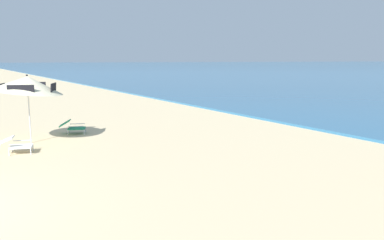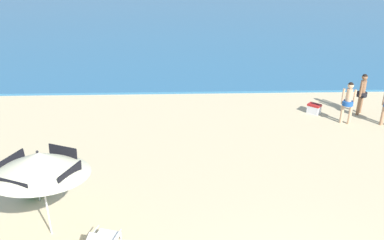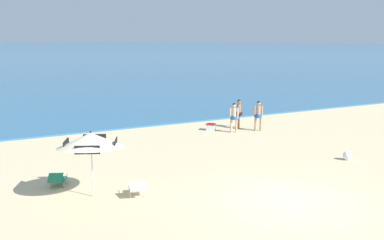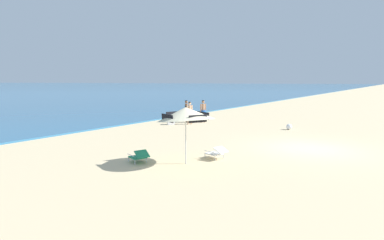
{
  "view_description": "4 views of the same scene",
  "coord_description": "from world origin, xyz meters",
  "px_view_note": "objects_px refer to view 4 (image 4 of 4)",
  "views": [
    {
      "loc": [
        7.73,
        1.38,
        2.68
      ],
      "look_at": [
        -1.61,
        7.08,
        0.96
      ],
      "focal_mm": 35.96,
      "sensor_mm": 36.0,
      "label": 1
    },
    {
      "loc": [
        -2.39,
        -4.22,
        6.17
      ],
      "look_at": [
        -1.98,
        8.13,
        0.77
      ],
      "focal_mm": 36.61,
      "sensor_mm": 36.0,
      "label": 2
    },
    {
      "loc": [
        -8.58,
        -9.9,
        5.11
      ],
      "look_at": [
        0.22,
        7.21,
        1.41
      ],
      "focal_mm": 39.23,
      "sensor_mm": 36.0,
      "label": 3
    },
    {
      "loc": [
        -15.25,
        -3.4,
        3.11
      ],
      "look_at": [
        -0.66,
        6.15,
        1.0
      ],
      "focal_mm": 29.9,
      "sensor_mm": 36.0,
      "label": 4
    }
  ],
  "objects_px": {
    "lounge_chair_under_umbrella": "(217,152)",
    "person_standing_near_shore": "(186,109)",
    "person_wading_in": "(190,111)",
    "cooler_box": "(171,122)",
    "beach_ball": "(289,127)",
    "person_standing_beside": "(203,110)",
    "lounge_chair_beside_umbrella": "(139,156)",
    "beach_umbrella_striped_main": "(186,114)"
  },
  "relations": [
    {
      "from": "lounge_chair_beside_umbrella",
      "to": "cooler_box",
      "type": "distance_m",
      "value": 10.96
    },
    {
      "from": "lounge_chair_beside_umbrella",
      "to": "beach_ball",
      "type": "bearing_deg",
      "value": -11.1
    },
    {
      "from": "cooler_box",
      "to": "beach_ball",
      "type": "distance_m",
      "value": 8.19
    },
    {
      "from": "lounge_chair_beside_umbrella",
      "to": "person_standing_beside",
      "type": "distance_m",
      "value": 12.56
    },
    {
      "from": "person_wading_in",
      "to": "person_standing_near_shore",
      "type": "bearing_deg",
      "value": 44.68
    },
    {
      "from": "person_standing_near_shore",
      "to": "cooler_box",
      "type": "xyz_separation_m",
      "value": [
        -1.81,
        0.11,
        -0.77
      ]
    },
    {
      "from": "person_wading_in",
      "to": "cooler_box",
      "type": "distance_m",
      "value": 1.56
    },
    {
      "from": "cooler_box",
      "to": "person_standing_beside",
      "type": "bearing_deg",
      "value": -28.79
    },
    {
      "from": "person_standing_beside",
      "to": "beach_ball",
      "type": "bearing_deg",
      "value": -90.64
    },
    {
      "from": "lounge_chair_under_umbrella",
      "to": "person_standing_near_shore",
      "type": "xyz_separation_m",
      "value": [
        9.05,
        7.63,
        0.7
      ]
    },
    {
      "from": "lounge_chair_beside_umbrella",
      "to": "cooler_box",
      "type": "height_order",
      "value": "lounge_chair_beside_umbrella"
    },
    {
      "from": "lounge_chair_under_umbrella",
      "to": "beach_ball",
      "type": "bearing_deg",
      "value": -0.76
    },
    {
      "from": "lounge_chair_beside_umbrella",
      "to": "person_standing_beside",
      "type": "xyz_separation_m",
      "value": [
        11.78,
        4.28,
        0.72
      ]
    },
    {
      "from": "cooler_box",
      "to": "lounge_chair_beside_umbrella",
      "type": "bearing_deg",
      "value": -149.45
    },
    {
      "from": "beach_umbrella_striped_main",
      "to": "person_standing_beside",
      "type": "distance_m",
      "value": 12.41
    },
    {
      "from": "lounge_chair_beside_umbrella",
      "to": "person_standing_beside",
      "type": "height_order",
      "value": "person_standing_beside"
    },
    {
      "from": "lounge_chair_beside_umbrella",
      "to": "lounge_chair_under_umbrella",
      "type": "bearing_deg",
      "value": -44.65
    },
    {
      "from": "beach_umbrella_striped_main",
      "to": "beach_ball",
      "type": "xyz_separation_m",
      "value": [
        10.83,
        -0.73,
        -1.73
      ]
    },
    {
      "from": "beach_umbrella_striped_main",
      "to": "lounge_chair_under_umbrella",
      "type": "height_order",
      "value": "beach_umbrella_striped_main"
    },
    {
      "from": "person_standing_beside",
      "to": "beach_ball",
      "type": "height_order",
      "value": "person_standing_beside"
    },
    {
      "from": "beach_umbrella_striped_main",
      "to": "beach_ball",
      "type": "height_order",
      "value": "beach_umbrella_striped_main"
    },
    {
      "from": "cooler_box",
      "to": "person_standing_near_shore",
      "type": "bearing_deg",
      "value": -3.54
    },
    {
      "from": "person_standing_near_shore",
      "to": "person_wading_in",
      "type": "relative_size",
      "value": 1.01
    },
    {
      "from": "lounge_chair_beside_umbrella",
      "to": "person_standing_near_shore",
      "type": "height_order",
      "value": "person_standing_near_shore"
    },
    {
      "from": "beach_umbrella_striped_main",
      "to": "person_standing_near_shore",
      "type": "xyz_separation_m",
      "value": [
        10.37,
        7.03,
        -0.94
      ]
    },
    {
      "from": "person_standing_beside",
      "to": "beach_ball",
      "type": "xyz_separation_m",
      "value": [
        -0.07,
        -6.58,
        -0.8
      ]
    },
    {
      "from": "person_standing_near_shore",
      "to": "person_standing_beside",
      "type": "relative_size",
      "value": 0.99
    },
    {
      "from": "person_standing_near_shore",
      "to": "beach_ball",
      "type": "relative_size",
      "value": 4.52
    },
    {
      "from": "lounge_chair_beside_umbrella",
      "to": "person_standing_near_shore",
      "type": "relative_size",
      "value": 0.6
    },
    {
      "from": "person_standing_beside",
      "to": "cooler_box",
      "type": "xyz_separation_m",
      "value": [
        -2.35,
        1.29,
        -0.78
      ]
    },
    {
      "from": "beach_umbrella_striped_main",
      "to": "person_wading_in",
      "type": "xyz_separation_m",
      "value": [
        9.43,
        6.1,
        -0.95
      ]
    },
    {
      "from": "beach_umbrella_striped_main",
      "to": "person_standing_near_shore",
      "type": "relative_size",
      "value": 1.74
    },
    {
      "from": "lounge_chair_beside_umbrella",
      "to": "person_standing_near_shore",
      "type": "distance_m",
      "value": 12.52
    },
    {
      "from": "beach_umbrella_striped_main",
      "to": "lounge_chair_beside_umbrella",
      "type": "bearing_deg",
      "value": 119.36
    },
    {
      "from": "person_standing_near_shore",
      "to": "person_standing_beside",
      "type": "distance_m",
      "value": 1.29
    },
    {
      "from": "cooler_box",
      "to": "beach_umbrella_striped_main",
      "type": "bearing_deg",
      "value": -140.17
    },
    {
      "from": "person_standing_near_shore",
      "to": "beach_ball",
      "type": "bearing_deg",
      "value": -86.61
    },
    {
      "from": "person_standing_near_shore",
      "to": "person_wading_in",
      "type": "height_order",
      "value": "person_standing_near_shore"
    },
    {
      "from": "lounge_chair_under_umbrella",
      "to": "person_standing_near_shore",
      "type": "distance_m",
      "value": 11.86
    },
    {
      "from": "beach_ball",
      "to": "cooler_box",
      "type": "bearing_deg",
      "value": 106.1
    },
    {
      "from": "person_standing_beside",
      "to": "cooler_box",
      "type": "bearing_deg",
      "value": 151.21
    },
    {
      "from": "cooler_box",
      "to": "beach_ball",
      "type": "relative_size",
      "value": 1.61
    }
  ]
}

